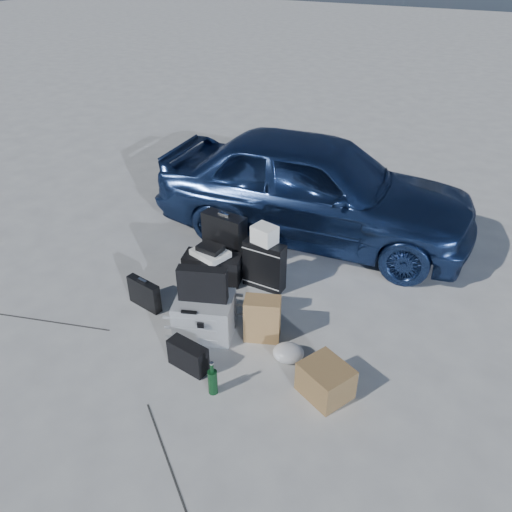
% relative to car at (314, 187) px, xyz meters
% --- Properties ---
extents(ground, '(60.00, 60.00, 0.00)m').
position_rel_car_xyz_m(ground, '(-0.21, -2.42, -0.64)').
color(ground, beige).
rests_on(ground, ground).
extents(car, '(3.93, 1.99, 1.28)m').
position_rel_car_xyz_m(car, '(0.00, 0.00, 0.00)').
color(car, navy).
rests_on(car, ground).
extents(pelican_case, '(0.64, 0.59, 0.38)m').
position_rel_car_xyz_m(pelican_case, '(-0.07, -2.20, -0.45)').
color(pelican_case, '#9FA2A5').
rests_on(pelican_case, ground).
extents(laptop_bag, '(0.45, 0.27, 0.33)m').
position_rel_car_xyz_m(laptop_bag, '(-0.07, -2.20, -0.10)').
color(laptop_bag, black).
rests_on(laptop_bag, pelican_case).
extents(briefcase, '(0.40, 0.14, 0.30)m').
position_rel_car_xyz_m(briefcase, '(-0.82, -2.18, -0.49)').
color(briefcase, black).
rests_on(briefcase, ground).
extents(suitcase_left, '(0.50, 0.20, 0.64)m').
position_rel_car_xyz_m(suitcase_left, '(-0.53, -1.15, -0.32)').
color(suitcase_left, black).
rests_on(suitcase_left, ground).
extents(suitcase_right, '(0.44, 0.16, 0.53)m').
position_rel_car_xyz_m(suitcase_right, '(0.05, -1.28, -0.38)').
color(suitcase_right, black).
rests_on(suitcase_right, ground).
extents(white_carton, '(0.26, 0.22, 0.19)m').
position_rel_car_xyz_m(white_carton, '(0.03, -1.27, -0.02)').
color(white_carton, white).
rests_on(white_carton, suitcase_right).
extents(duffel_bag, '(0.66, 0.44, 0.30)m').
position_rel_car_xyz_m(duffel_bag, '(-0.50, -1.45, -0.49)').
color(duffel_bag, black).
rests_on(duffel_bag, ground).
extents(flat_box_white, '(0.42, 0.35, 0.06)m').
position_rel_car_xyz_m(flat_box_white, '(-0.51, -1.46, -0.30)').
color(flat_box_white, white).
rests_on(flat_box_white, duffel_bag).
extents(flat_box_black, '(0.27, 0.20, 0.06)m').
position_rel_car_xyz_m(flat_box_black, '(-0.51, -1.46, -0.24)').
color(flat_box_black, black).
rests_on(flat_box_black, flat_box_white).
extents(kraft_bag, '(0.37, 0.30, 0.43)m').
position_rel_car_xyz_m(kraft_bag, '(0.43, -2.01, -0.43)').
color(kraft_bag, '#9F7945').
rests_on(kraft_bag, ground).
extents(cardboard_box, '(0.48, 0.45, 0.28)m').
position_rel_car_xyz_m(cardboard_box, '(1.20, -2.35, -0.50)').
color(cardboard_box, olive).
rests_on(cardboard_box, ground).
extents(plastic_bag, '(0.34, 0.32, 0.15)m').
position_rel_car_xyz_m(plastic_bag, '(0.77, -2.15, -0.57)').
color(plastic_bag, silver).
rests_on(plastic_bag, ground).
extents(messenger_bag, '(0.37, 0.17, 0.25)m').
position_rel_car_xyz_m(messenger_bag, '(0.07, -2.66, -0.51)').
color(messenger_bag, black).
rests_on(messenger_bag, ground).
extents(green_bottle, '(0.10, 0.10, 0.31)m').
position_rel_car_xyz_m(green_bottle, '(0.41, -2.79, -0.49)').
color(green_bottle, black).
rests_on(green_bottle, ground).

